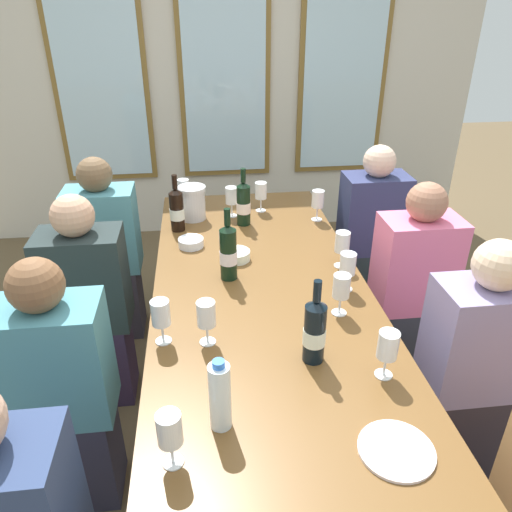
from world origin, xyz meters
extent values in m
plane|color=brown|center=(0.00, 0.00, 0.00)|extent=(12.00, 12.00, 0.00)
cube|color=beige|center=(0.00, 2.35, 1.45)|extent=(4.13, 0.06, 2.90)
cube|color=brown|center=(-0.95, 2.30, 1.45)|extent=(0.72, 0.03, 1.88)
cube|color=silver|center=(-0.95, 2.28, 1.45)|extent=(0.64, 0.01, 1.80)
cube|color=brown|center=(0.00, 2.30, 1.45)|extent=(0.72, 0.03, 1.88)
cube|color=silver|center=(0.00, 2.28, 1.45)|extent=(0.64, 0.01, 1.80)
cube|color=brown|center=(0.95, 2.30, 1.45)|extent=(0.72, 0.03, 1.88)
cube|color=silver|center=(0.95, 2.28, 1.45)|extent=(0.64, 0.01, 1.80)
cube|color=brown|center=(0.00, 0.00, 0.72)|extent=(0.93, 2.40, 0.04)
cube|color=brown|center=(-0.37, 1.10, 0.35)|extent=(0.07, 0.07, 0.70)
cube|color=brown|center=(0.37, 1.10, 0.35)|extent=(0.07, 0.07, 0.70)
cylinder|color=white|center=(0.26, -0.84, 0.74)|extent=(0.21, 0.21, 0.01)
cylinder|color=silver|center=(-0.29, 0.85, 0.82)|extent=(0.14, 0.14, 0.17)
cylinder|color=silver|center=(-0.29, 0.85, 0.92)|extent=(0.16, 0.16, 0.02)
cylinder|color=black|center=(-0.13, 0.16, 0.86)|extent=(0.08, 0.08, 0.24)
cone|color=black|center=(-0.13, 0.16, 0.99)|extent=(0.08, 0.08, 0.02)
cylinder|color=black|center=(-0.13, 0.16, 1.04)|extent=(0.03, 0.03, 0.08)
cylinder|color=silver|center=(-0.13, 0.16, 0.85)|extent=(0.08, 0.08, 0.06)
cylinder|color=black|center=(-0.37, 0.70, 0.85)|extent=(0.07, 0.07, 0.21)
cone|color=black|center=(-0.37, 0.70, 0.96)|extent=(0.07, 0.07, 0.02)
cylinder|color=black|center=(-0.37, 0.70, 1.01)|extent=(0.03, 0.03, 0.08)
cylinder|color=silver|center=(-0.37, 0.70, 0.83)|extent=(0.08, 0.08, 0.06)
cylinder|color=black|center=(-0.01, 0.74, 0.85)|extent=(0.07, 0.07, 0.22)
cone|color=black|center=(-0.01, 0.74, 0.97)|extent=(0.07, 0.07, 0.02)
cylinder|color=black|center=(-0.01, 0.74, 1.02)|extent=(0.03, 0.03, 0.08)
cylinder|color=white|center=(-0.01, 0.74, 0.84)|extent=(0.08, 0.08, 0.06)
cylinder|color=black|center=(0.12, -0.43, 0.85)|extent=(0.08, 0.07, 0.22)
cone|color=black|center=(0.12, -0.43, 0.97)|extent=(0.08, 0.07, 0.02)
cylinder|color=black|center=(0.12, -0.43, 1.02)|extent=(0.03, 0.03, 0.08)
cylinder|color=white|center=(0.12, -0.43, 0.84)|extent=(0.08, 0.08, 0.06)
cylinder|color=white|center=(-0.30, 0.49, 0.76)|extent=(0.13, 0.13, 0.04)
cylinder|color=white|center=(-0.09, 0.33, 0.76)|extent=(0.13, 0.13, 0.05)
cylinder|color=white|center=(-0.22, -0.69, 0.85)|extent=(0.06, 0.06, 0.22)
cylinder|color=blue|center=(-0.22, -0.69, 0.97)|extent=(0.04, 0.04, 0.02)
cylinder|color=white|center=(0.28, -0.17, 0.74)|extent=(0.06, 0.06, 0.00)
cylinder|color=white|center=(0.28, -0.17, 0.78)|extent=(0.01, 0.01, 0.07)
cylinder|color=white|center=(0.28, -0.17, 0.87)|extent=(0.07, 0.07, 0.09)
cylinder|color=#590C19|center=(0.28, -0.17, 0.84)|extent=(0.06, 0.06, 0.04)
cylinder|color=white|center=(-0.07, 0.85, 0.74)|extent=(0.06, 0.06, 0.00)
cylinder|color=white|center=(-0.07, 0.85, 0.78)|extent=(0.01, 0.01, 0.07)
cylinder|color=white|center=(-0.07, 0.85, 0.87)|extent=(0.07, 0.07, 0.09)
cylinder|color=maroon|center=(-0.07, 0.85, 0.84)|extent=(0.06, 0.06, 0.03)
cylinder|color=white|center=(0.40, 0.74, 0.74)|extent=(0.06, 0.06, 0.00)
cylinder|color=white|center=(0.40, 0.74, 0.78)|extent=(0.01, 0.01, 0.07)
cylinder|color=white|center=(0.40, 0.74, 0.87)|extent=(0.07, 0.07, 0.09)
cylinder|color=beige|center=(0.40, 0.74, 0.83)|extent=(0.06, 0.06, 0.03)
cylinder|color=white|center=(-0.24, -0.29, 0.74)|extent=(0.06, 0.06, 0.00)
cylinder|color=white|center=(-0.24, -0.29, 0.78)|extent=(0.01, 0.01, 0.07)
cylinder|color=white|center=(-0.24, -0.29, 0.87)|extent=(0.07, 0.07, 0.09)
cylinder|color=white|center=(-0.36, -0.80, 0.74)|extent=(0.06, 0.06, 0.00)
cylinder|color=white|center=(-0.36, -0.80, 0.78)|extent=(0.01, 0.01, 0.07)
cylinder|color=white|center=(-0.36, -0.80, 0.87)|extent=(0.07, 0.07, 0.09)
cylinder|color=white|center=(0.36, 0.00, 0.74)|extent=(0.06, 0.06, 0.00)
cylinder|color=white|center=(0.36, 0.00, 0.78)|extent=(0.01, 0.01, 0.07)
cylinder|color=white|center=(0.36, 0.00, 0.87)|extent=(0.07, 0.07, 0.09)
cylinder|color=beige|center=(0.36, 0.00, 0.83)|extent=(0.06, 0.06, 0.02)
cylinder|color=white|center=(-0.34, 1.02, 0.74)|extent=(0.06, 0.06, 0.00)
cylinder|color=white|center=(-0.34, 1.02, 0.78)|extent=(0.01, 0.01, 0.07)
cylinder|color=white|center=(-0.34, 1.02, 0.87)|extent=(0.07, 0.07, 0.09)
cylinder|color=beige|center=(-0.34, 1.02, 0.83)|extent=(0.06, 0.06, 0.03)
cylinder|color=white|center=(-0.40, -0.27, 0.74)|extent=(0.06, 0.06, 0.00)
cylinder|color=white|center=(-0.40, -0.27, 0.78)|extent=(0.01, 0.01, 0.07)
cylinder|color=white|center=(-0.40, -0.27, 0.87)|extent=(0.07, 0.07, 0.09)
cylinder|color=white|center=(0.11, 0.91, 0.74)|extent=(0.06, 0.06, 0.00)
cylinder|color=white|center=(0.11, 0.91, 0.78)|extent=(0.01, 0.01, 0.07)
cylinder|color=white|center=(0.11, 0.91, 0.87)|extent=(0.07, 0.07, 0.09)
cylinder|color=white|center=(0.39, 0.20, 0.74)|extent=(0.06, 0.06, 0.00)
cylinder|color=white|center=(0.39, 0.20, 0.78)|extent=(0.01, 0.01, 0.07)
cylinder|color=white|center=(0.39, 0.20, 0.87)|extent=(0.07, 0.07, 0.09)
cylinder|color=white|center=(0.33, -0.54, 0.74)|extent=(0.06, 0.06, 0.00)
cylinder|color=white|center=(0.33, -0.54, 0.78)|extent=(0.01, 0.01, 0.07)
cylinder|color=white|center=(0.33, -0.54, 0.87)|extent=(0.07, 0.07, 0.09)
cylinder|color=beige|center=(0.33, -0.54, 0.84)|extent=(0.06, 0.06, 0.03)
cube|color=#29293A|center=(-0.80, -0.28, 0.23)|extent=(0.32, 0.24, 0.45)
cube|color=teal|center=(-0.80, -0.28, 0.69)|extent=(0.38, 0.24, 0.48)
sphere|color=brown|center=(-0.80, -0.28, 1.02)|extent=(0.19, 0.19, 0.19)
cube|color=#2C2530|center=(0.80, -0.33, 0.23)|extent=(0.32, 0.24, 0.45)
cube|color=#8679AA|center=(0.80, -0.33, 0.69)|extent=(0.38, 0.24, 0.48)
sphere|color=beige|center=(0.80, -0.33, 1.02)|extent=(0.19, 0.19, 0.19)
cube|color=#34303C|center=(-0.80, 0.86, 0.23)|extent=(0.32, 0.24, 0.45)
cube|color=teal|center=(-0.80, 0.86, 0.69)|extent=(0.38, 0.24, 0.48)
sphere|color=brown|center=(-0.80, 0.86, 1.02)|extent=(0.19, 0.19, 0.19)
cube|color=#213235|center=(0.80, 0.91, 0.23)|extent=(0.32, 0.24, 0.45)
cube|color=navy|center=(0.80, 0.91, 0.69)|extent=(0.38, 0.24, 0.48)
sphere|color=beige|center=(0.80, 0.91, 1.02)|extent=(0.19, 0.19, 0.19)
cube|color=#2E2139|center=(-0.80, 0.30, 0.23)|extent=(0.32, 0.24, 0.45)
cube|color=#222D2D|center=(-0.80, 0.30, 0.69)|extent=(0.38, 0.24, 0.48)
sphere|color=tan|center=(-0.80, 0.30, 1.02)|extent=(0.19, 0.19, 0.19)
cube|color=#2E3038|center=(0.80, 0.27, 0.23)|extent=(0.32, 0.24, 0.45)
cube|color=pink|center=(0.80, 0.27, 0.69)|extent=(0.38, 0.24, 0.48)
sphere|color=#9E6A51|center=(0.80, 0.27, 1.02)|extent=(0.19, 0.19, 0.19)
camera|label=1|loc=(-0.24, -1.73, 1.86)|focal=34.25mm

